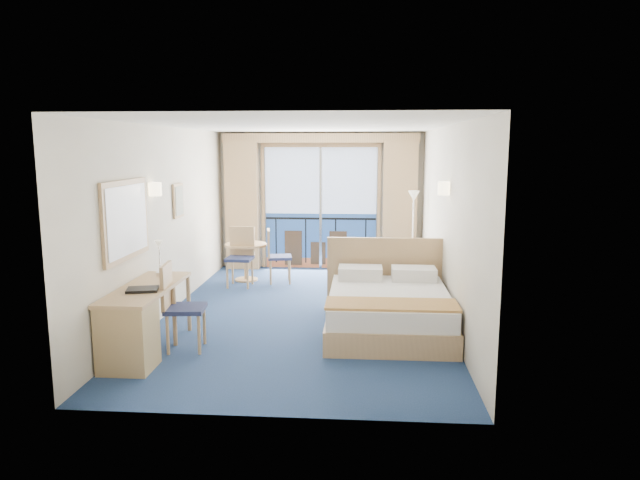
# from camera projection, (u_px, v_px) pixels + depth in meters

# --- Properties ---
(floor) EXTENTS (6.50, 6.50, 0.00)m
(floor) POSITION_uv_depth(u_px,v_px,m) (305.00, 313.00, 8.34)
(floor) COLOR navy
(floor) RESTS_ON ground
(room_walls) EXTENTS (4.04, 6.54, 2.72)m
(room_walls) POSITION_uv_depth(u_px,v_px,m) (304.00, 192.00, 8.05)
(room_walls) COLOR beige
(room_walls) RESTS_ON ground
(balcony_door) EXTENTS (2.36, 0.03, 2.52)m
(balcony_door) POSITION_uv_depth(u_px,v_px,m) (320.00, 211.00, 11.32)
(balcony_door) COLOR navy
(balcony_door) RESTS_ON room_walls
(curtain_left) EXTENTS (0.65, 0.22, 2.55)m
(curtain_left) POSITION_uv_depth(u_px,v_px,m) (242.00, 205.00, 11.27)
(curtain_left) COLOR tan
(curtain_left) RESTS_ON room_walls
(curtain_right) EXTENTS (0.65, 0.22, 2.55)m
(curtain_right) POSITION_uv_depth(u_px,v_px,m) (400.00, 206.00, 11.04)
(curtain_right) COLOR tan
(curtain_right) RESTS_ON room_walls
(pelmet) EXTENTS (3.80, 0.25, 0.18)m
(pelmet) POSITION_uv_depth(u_px,v_px,m) (320.00, 138.00, 10.97)
(pelmet) COLOR tan
(pelmet) RESTS_ON room_walls
(mirror) EXTENTS (0.05, 1.25, 0.95)m
(mirror) POSITION_uv_depth(u_px,v_px,m) (126.00, 220.00, 6.76)
(mirror) COLOR tan
(mirror) RESTS_ON room_walls
(wall_print) EXTENTS (0.04, 0.42, 0.52)m
(wall_print) POSITION_uv_depth(u_px,v_px,m) (178.00, 201.00, 8.67)
(wall_print) COLOR tan
(wall_print) RESTS_ON room_walls
(sconce_left) EXTENTS (0.18, 0.18, 0.18)m
(sconce_left) POSITION_uv_depth(u_px,v_px,m) (155.00, 189.00, 7.59)
(sconce_left) COLOR #FCE5B1
(sconce_left) RESTS_ON room_walls
(sconce_right) EXTENTS (0.18, 0.18, 0.18)m
(sconce_right) POSITION_uv_depth(u_px,v_px,m) (445.00, 188.00, 7.75)
(sconce_right) COLOR #FCE5B1
(sconce_right) RESTS_ON room_walls
(bed) EXTENTS (1.74, 2.07, 1.09)m
(bed) POSITION_uv_depth(u_px,v_px,m) (388.00, 308.00, 7.52)
(bed) COLOR tan
(bed) RESTS_ON ground
(nightstand) EXTENTS (0.42, 0.40, 0.55)m
(nightstand) POSITION_uv_depth(u_px,v_px,m) (423.00, 289.00, 8.65)
(nightstand) COLOR tan
(nightstand) RESTS_ON ground
(phone) EXTENTS (0.19, 0.17, 0.08)m
(phone) POSITION_uv_depth(u_px,v_px,m) (427.00, 269.00, 8.60)
(phone) COLOR silver
(phone) RESTS_ON nightstand
(armchair) EXTENTS (0.99, 1.00, 0.65)m
(armchair) POSITION_uv_depth(u_px,v_px,m) (404.00, 263.00, 10.32)
(armchair) COLOR #454854
(armchair) RESTS_ON ground
(floor_lamp) EXTENTS (0.22, 0.22, 1.63)m
(floor_lamp) POSITION_uv_depth(u_px,v_px,m) (413.00, 212.00, 10.35)
(floor_lamp) COLOR silver
(floor_lamp) RESTS_ON ground
(desk) EXTENTS (0.58, 1.68, 0.79)m
(desk) POSITION_uv_depth(u_px,v_px,m) (132.00, 327.00, 6.30)
(desk) COLOR tan
(desk) RESTS_ON ground
(desk_chair) EXTENTS (0.51, 0.50, 1.05)m
(desk_chair) POSITION_uv_depth(u_px,v_px,m) (178.00, 302.00, 6.77)
(desk_chair) COLOR #21284D
(desk_chair) RESTS_ON ground
(folder) EXTENTS (0.40, 0.34, 0.03)m
(folder) POSITION_uv_depth(u_px,v_px,m) (143.00, 290.00, 6.48)
(folder) COLOR black
(folder) RESTS_ON desk
(desk_lamp) EXTENTS (0.11, 0.11, 0.43)m
(desk_lamp) POSITION_uv_depth(u_px,v_px,m) (159.00, 250.00, 7.26)
(desk_lamp) COLOR silver
(desk_lamp) RESTS_ON desk
(round_table) EXTENTS (0.75, 0.75, 0.68)m
(round_table) POSITION_uv_depth(u_px,v_px,m) (246.00, 253.00, 10.34)
(round_table) COLOR tan
(round_table) RESTS_ON ground
(table_chair_a) EXTENTS (0.49, 0.48, 0.96)m
(table_chair_a) POSITION_uv_depth(u_px,v_px,m) (275.00, 253.00, 10.16)
(table_chair_a) COLOR #21284D
(table_chair_a) RESTS_ON ground
(table_chair_b) EXTENTS (0.46, 0.47, 1.03)m
(table_chair_b) POSITION_uv_depth(u_px,v_px,m) (241.00, 253.00, 9.96)
(table_chair_b) COLOR #21284D
(table_chair_b) RESTS_ON ground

